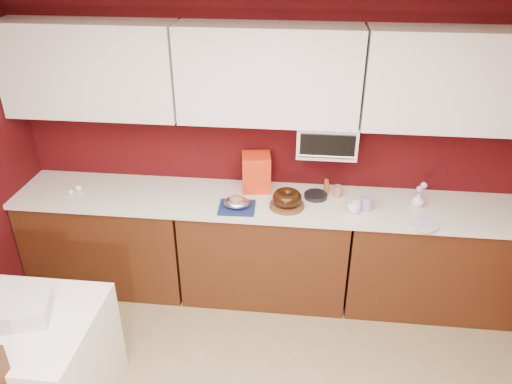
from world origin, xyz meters
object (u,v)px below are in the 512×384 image
object	(u,v)px
blue_jar	(367,203)
flower_vase	(418,199)
toaster_oven	(327,138)
bundt_cake	(287,198)
pandoro_box	(256,172)
foil_ham_nest	(237,202)
dining_table	(23,365)
newspaper_stack	(21,310)
coffee_mug	(354,206)

from	to	relation	value
blue_jar	flower_vase	distance (m)	0.41
toaster_oven	bundt_cake	xyz separation A→B (m)	(-0.28, -0.26, -0.39)
bundt_cake	pandoro_box	size ratio (longest dim) A/B	0.74
foil_ham_nest	dining_table	bearing A→B (deg)	-135.44
toaster_oven	newspaper_stack	size ratio (longest dim) A/B	1.40
blue_jar	dining_table	bearing A→B (deg)	-149.57
toaster_oven	coffee_mug	bearing A→B (deg)	-51.23
bundt_cake	pandoro_box	bearing A→B (deg)	134.95
bundt_cake	flower_vase	xyz separation A→B (m)	(0.99, 0.13, -0.02)
dining_table	bundt_cake	world-z (taller)	bundt_cake
coffee_mug	blue_jar	xyz separation A→B (m)	(0.10, 0.05, 0.00)
bundt_cake	coffee_mug	distance (m)	0.50
pandoro_box	newspaper_stack	distance (m)	1.94
dining_table	newspaper_stack	world-z (taller)	newspaper_stack
dining_table	pandoro_box	bearing A→B (deg)	49.09
bundt_cake	blue_jar	bearing A→B (deg)	2.60
foil_ham_nest	flower_vase	xyz separation A→B (m)	(1.37, 0.19, 0.01)
toaster_oven	coffee_mug	world-z (taller)	toaster_oven
toaster_oven	coffee_mug	distance (m)	0.56
bundt_cake	newspaper_stack	world-z (taller)	bundt_cake
pandoro_box	newspaper_stack	bearing A→B (deg)	-138.15
foil_ham_nest	flower_vase	world-z (taller)	flower_vase
blue_jar	flower_vase	size ratio (longest dim) A/B	0.86
coffee_mug	blue_jar	size ratio (longest dim) A/B	0.96
dining_table	blue_jar	size ratio (longest dim) A/B	9.37
dining_table	blue_jar	xyz separation A→B (m)	(2.17, 1.27, 0.58)
coffee_mug	blue_jar	world-z (taller)	blue_jar
bundt_cake	coffee_mug	bearing A→B (deg)	-2.67
foil_ham_nest	newspaper_stack	world-z (taller)	foil_ham_nest
toaster_oven	bundt_cake	world-z (taller)	toaster_oven
foil_ham_nest	blue_jar	size ratio (longest dim) A/B	1.85
foil_ham_nest	blue_jar	distance (m)	0.98
toaster_oven	newspaper_stack	distance (m)	2.38
coffee_mug	foil_ham_nest	bearing A→B (deg)	-177.07
coffee_mug	dining_table	bearing A→B (deg)	-149.47
flower_vase	blue_jar	bearing A→B (deg)	-166.01
toaster_oven	foil_ham_nest	bearing A→B (deg)	-153.48
pandoro_box	blue_jar	world-z (taller)	pandoro_box
foil_ham_nest	pandoro_box	bearing A→B (deg)	71.38
pandoro_box	blue_jar	distance (m)	0.90
dining_table	pandoro_box	distance (m)	2.11
pandoro_box	coffee_mug	size ratio (longest dim) A/B	2.97
foil_ham_nest	pandoro_box	distance (m)	0.36
coffee_mug	blue_jar	bearing A→B (deg)	28.01
toaster_oven	foil_ham_nest	xyz separation A→B (m)	(-0.65, -0.33, -0.42)
blue_jar	flower_vase	world-z (taller)	flower_vase
toaster_oven	newspaper_stack	world-z (taller)	toaster_oven
foil_ham_nest	pandoro_box	world-z (taller)	pandoro_box
foil_ham_nest	newspaper_stack	size ratio (longest dim) A/B	0.61
bundt_cake	coffee_mug	size ratio (longest dim) A/B	2.20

